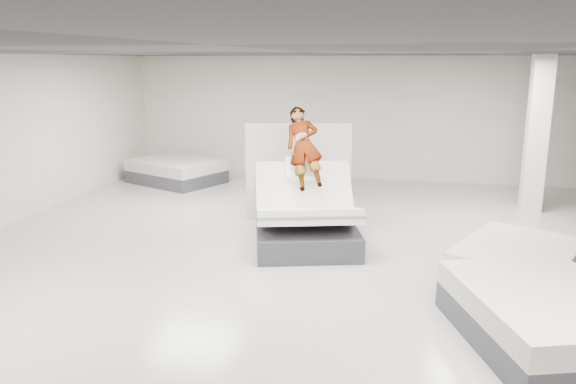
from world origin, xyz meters
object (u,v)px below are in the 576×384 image
object	(u,v)px
hero_bed	(305,220)
person	(304,164)
column	(537,135)
remote	(319,178)
flat_bed_left_far	(177,171)
flat_bed_right_far	(518,263)
divider_panel	(298,172)
flat_bed_right_near	(547,318)

from	to	relation	value
hero_bed	person	size ratio (longest dim) A/B	1.64
person	column	world-z (taller)	column
remote	flat_bed_left_far	xyz separation A→B (m)	(-4.42, 4.09, -0.87)
person	flat_bed_left_far	size ratio (longest dim) A/B	0.60
flat_bed_left_far	column	bearing A→B (deg)	-6.05
person	column	xyz separation A→B (m)	(4.27, 2.93, 0.26)
remote	flat_bed_left_far	size ratio (longest dim) A/B	0.05
remote	flat_bed_left_far	bearing A→B (deg)	120.45
column	flat_bed_left_far	bearing A→B (deg)	173.95
remote	flat_bed_right_far	size ratio (longest dim) A/B	0.06
hero_bed	divider_panel	size ratio (longest dim) A/B	1.25
remote	column	distance (m)	5.11
divider_panel	remote	bearing A→B (deg)	-82.87
flat_bed_right_far	divider_panel	bearing A→B (deg)	146.25
hero_bed	remote	bearing A→B (deg)	12.82
hero_bed	flat_bed_left_far	xyz separation A→B (m)	(-4.21, 4.14, -0.14)
flat_bed_right_far	column	bearing A→B (deg)	77.95
person	column	bearing A→B (deg)	17.73
remote	flat_bed_right_far	bearing A→B (deg)	-34.29
person	flat_bed_left_far	bearing A→B (deg)	120.32
divider_panel	flat_bed_left_far	bearing A→B (deg)	129.13
remote	column	size ratio (longest dim) A/B	0.04
remote	flat_bed_left_far	distance (m)	6.09
person	flat_bed_left_far	xyz separation A→B (m)	(-4.11, 3.82, -1.05)
remote	flat_bed_right_far	world-z (taller)	remote
flat_bed_right_near	flat_bed_left_far	world-z (taller)	flat_bed_right_near
person	flat_bed_left_far	distance (m)	5.71
flat_bed_left_far	person	bearing A→B (deg)	-42.90
hero_bed	flat_bed_right_near	distance (m)	4.33
hero_bed	person	bearing A→B (deg)	106.78
hero_bed	flat_bed_right_far	distance (m)	3.41
hero_bed	divider_panel	distance (m)	1.72
divider_panel	flat_bed_right_near	xyz separation A→B (m)	(3.74, -4.39, -0.64)
flat_bed_right_far	flat_bed_right_near	size ratio (longest dim) A/B	0.88
flat_bed_left_far	flat_bed_right_near	bearing A→B (deg)	-42.87
flat_bed_right_near	column	distance (m)	6.27
divider_panel	flat_bed_left_far	world-z (taller)	divider_panel
flat_bed_left_far	column	world-z (taller)	column
hero_bed	person	distance (m)	0.97
person	divider_panel	distance (m)	1.37
divider_panel	flat_bed_right_far	xyz separation A→B (m)	(3.73, -2.49, -0.68)
hero_bed	flat_bed_left_far	world-z (taller)	hero_bed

